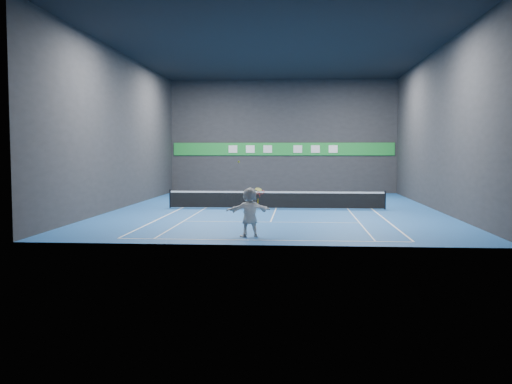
# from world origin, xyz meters

# --- Properties ---
(ground) EXTENTS (26.00, 26.00, 0.00)m
(ground) POSITION_xyz_m (0.00, 0.00, 0.00)
(ground) COLOR #1B4F97
(ground) RESTS_ON ground
(ceiling) EXTENTS (26.00, 26.00, 0.00)m
(ceiling) POSITION_xyz_m (0.00, 0.00, 9.00)
(ceiling) COLOR black
(ceiling) RESTS_ON ground
(wall_back) EXTENTS (18.00, 0.10, 9.00)m
(wall_back) POSITION_xyz_m (0.00, 13.00, 4.50)
(wall_back) COLOR #262629
(wall_back) RESTS_ON ground
(wall_front) EXTENTS (18.00, 0.10, 9.00)m
(wall_front) POSITION_xyz_m (0.00, -13.00, 4.50)
(wall_front) COLOR #262629
(wall_front) RESTS_ON ground
(wall_left) EXTENTS (0.10, 26.00, 9.00)m
(wall_left) POSITION_xyz_m (-9.00, 0.00, 4.50)
(wall_left) COLOR #262629
(wall_left) RESTS_ON ground
(wall_right) EXTENTS (0.10, 26.00, 9.00)m
(wall_right) POSITION_xyz_m (9.00, 0.00, 4.50)
(wall_right) COLOR #262629
(wall_right) RESTS_ON ground
(baseline_near) EXTENTS (10.98, 0.08, 0.01)m
(baseline_near) POSITION_xyz_m (0.00, -11.89, 0.00)
(baseline_near) COLOR white
(baseline_near) RESTS_ON ground
(baseline_far) EXTENTS (10.98, 0.08, 0.01)m
(baseline_far) POSITION_xyz_m (0.00, 11.89, 0.00)
(baseline_far) COLOR white
(baseline_far) RESTS_ON ground
(sideline_doubles_left) EXTENTS (0.08, 23.78, 0.01)m
(sideline_doubles_left) POSITION_xyz_m (-5.49, 0.00, 0.00)
(sideline_doubles_left) COLOR white
(sideline_doubles_left) RESTS_ON ground
(sideline_doubles_right) EXTENTS (0.08, 23.78, 0.01)m
(sideline_doubles_right) POSITION_xyz_m (5.49, 0.00, 0.00)
(sideline_doubles_right) COLOR white
(sideline_doubles_right) RESTS_ON ground
(sideline_singles_left) EXTENTS (0.06, 23.78, 0.01)m
(sideline_singles_left) POSITION_xyz_m (-4.11, 0.00, 0.00)
(sideline_singles_left) COLOR white
(sideline_singles_left) RESTS_ON ground
(sideline_singles_right) EXTENTS (0.06, 23.78, 0.01)m
(sideline_singles_right) POSITION_xyz_m (4.11, 0.00, 0.00)
(sideline_singles_right) COLOR white
(sideline_singles_right) RESTS_ON ground
(service_line_near) EXTENTS (8.23, 0.06, 0.01)m
(service_line_near) POSITION_xyz_m (0.00, -6.40, 0.00)
(service_line_near) COLOR white
(service_line_near) RESTS_ON ground
(service_line_far) EXTENTS (8.23, 0.06, 0.01)m
(service_line_far) POSITION_xyz_m (0.00, 6.40, 0.00)
(service_line_far) COLOR white
(service_line_far) RESTS_ON ground
(center_service_line) EXTENTS (0.06, 12.80, 0.01)m
(center_service_line) POSITION_xyz_m (0.00, 0.00, 0.00)
(center_service_line) COLOR white
(center_service_line) RESTS_ON ground
(player) EXTENTS (1.85, 1.16, 1.91)m
(player) POSITION_xyz_m (-0.57, -11.06, 0.95)
(player) COLOR white
(player) RESTS_ON ground
(tennis_ball) EXTENTS (0.07, 0.07, 0.07)m
(tennis_ball) POSITION_xyz_m (-1.00, -10.89, 2.88)
(tennis_ball) COLOR #D7ED27
(tennis_ball) RESTS_ON player
(tennis_net) EXTENTS (12.50, 0.10, 1.07)m
(tennis_net) POSITION_xyz_m (0.00, 0.00, 0.54)
(tennis_net) COLOR black
(tennis_net) RESTS_ON ground
(sponsor_banner) EXTENTS (17.64, 0.11, 1.00)m
(sponsor_banner) POSITION_xyz_m (0.00, 12.93, 3.50)
(sponsor_banner) COLOR #1E8C33
(sponsor_banner) RESTS_ON wall_back
(tennis_racket) EXTENTS (0.47, 0.37, 0.66)m
(tennis_racket) POSITION_xyz_m (-0.17, -11.01, 1.68)
(tennis_racket) COLOR red
(tennis_racket) RESTS_ON player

